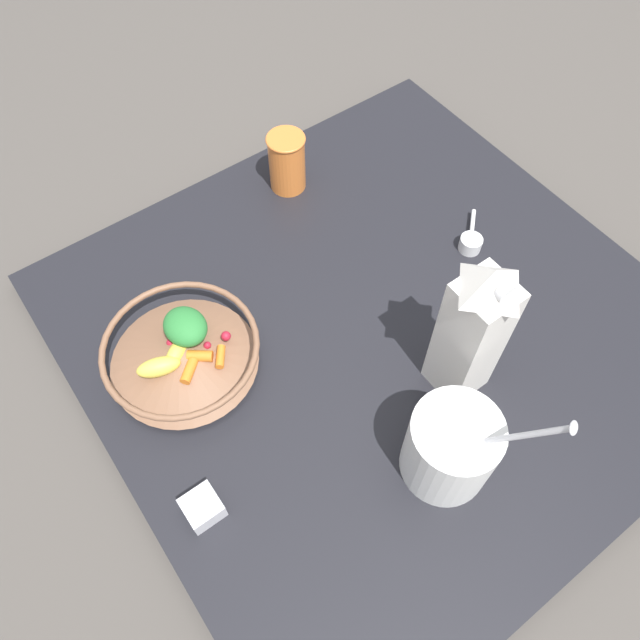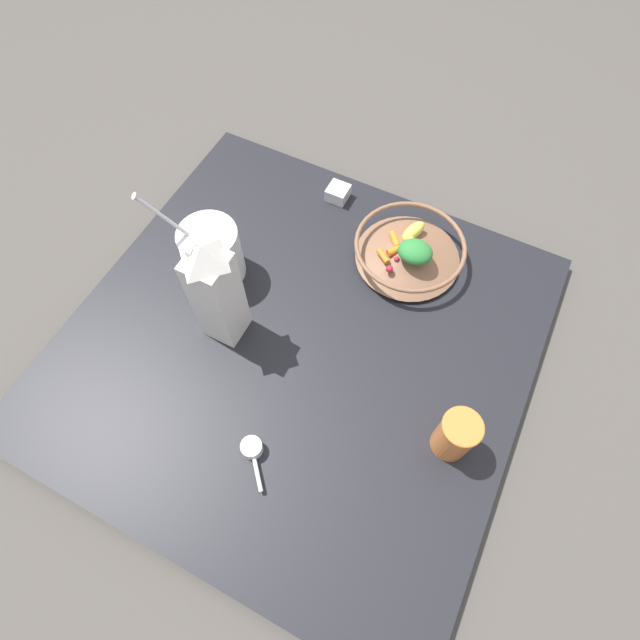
{
  "view_description": "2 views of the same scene",
  "coord_description": "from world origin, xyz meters",
  "px_view_note": "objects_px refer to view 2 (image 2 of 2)",
  "views": [
    {
      "loc": [
        -0.4,
        -0.39,
        0.92
      ],
      "look_at": [
        -0.1,
        0.03,
        0.09
      ],
      "focal_mm": 35.0,
      "sensor_mm": 36.0,
      "label": 1
    },
    {
      "loc": [
        0.38,
        0.25,
        0.97
      ],
      "look_at": [
        -0.04,
        0.03,
        0.08
      ],
      "focal_mm": 28.0,
      "sensor_mm": 36.0,
      "label": 2
    }
  ],
  "objects_px": {
    "yogurt_tub": "(212,251)",
    "spice_jar": "(338,193)",
    "fruit_bowl": "(409,250)",
    "drinking_cup": "(456,435)",
    "milk_carton": "(216,292)"
  },
  "relations": [
    {
      "from": "yogurt_tub",
      "to": "spice_jar",
      "type": "distance_m",
      "value": 0.36
    },
    {
      "from": "fruit_bowl",
      "to": "drinking_cup",
      "type": "xyz_separation_m",
      "value": [
        0.36,
        0.23,
        0.02
      ]
    },
    {
      "from": "fruit_bowl",
      "to": "yogurt_tub",
      "type": "relative_size",
      "value": 0.97
    },
    {
      "from": "milk_carton",
      "to": "yogurt_tub",
      "type": "bearing_deg",
      "value": -139.25
    },
    {
      "from": "yogurt_tub",
      "to": "spice_jar",
      "type": "bearing_deg",
      "value": 155.07
    },
    {
      "from": "fruit_bowl",
      "to": "drinking_cup",
      "type": "height_order",
      "value": "drinking_cup"
    },
    {
      "from": "milk_carton",
      "to": "yogurt_tub",
      "type": "relative_size",
      "value": 1.12
    },
    {
      "from": "drinking_cup",
      "to": "spice_jar",
      "type": "bearing_deg",
      "value": -135.14
    },
    {
      "from": "yogurt_tub",
      "to": "drinking_cup",
      "type": "distance_m",
      "value": 0.61
    },
    {
      "from": "fruit_bowl",
      "to": "spice_jar",
      "type": "height_order",
      "value": "fruit_bowl"
    },
    {
      "from": "milk_carton",
      "to": "spice_jar",
      "type": "xyz_separation_m",
      "value": [
        -0.43,
        0.05,
        -0.13
      ]
    },
    {
      "from": "drinking_cup",
      "to": "yogurt_tub",
      "type": "bearing_deg",
      "value": -102.81
    },
    {
      "from": "fruit_bowl",
      "to": "spice_jar",
      "type": "bearing_deg",
      "value": -113.46
    },
    {
      "from": "milk_carton",
      "to": "drinking_cup",
      "type": "height_order",
      "value": "milk_carton"
    },
    {
      "from": "fruit_bowl",
      "to": "yogurt_tub",
      "type": "bearing_deg",
      "value": -59.14
    }
  ]
}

